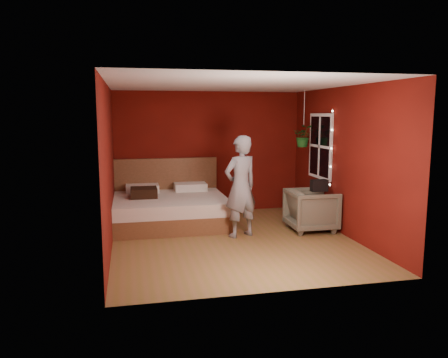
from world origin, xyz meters
TOP-DOWN VIEW (x-y plane):
  - floor at (0.00, 0.00)m, footprint 4.50×4.50m
  - room_walls at (0.00, 0.00)m, footprint 4.04×4.54m
  - window at (1.97, 0.90)m, footprint 0.05×0.97m
  - fairy_lights at (1.94, 0.38)m, footprint 0.04×0.04m
  - bed at (-0.95, 1.37)m, footprint 2.19×1.86m
  - person at (0.18, 0.19)m, footprint 0.75×0.63m
  - armchair at (1.56, 0.30)m, footprint 0.85×0.83m
  - handbag at (1.60, 0.10)m, footprint 0.29×0.15m
  - throw_pillow at (-1.43, 1.35)m, footprint 0.50×0.50m
  - hanging_plant at (1.76, 1.25)m, footprint 0.50×0.48m

SIDE VIEW (x-z plane):
  - floor at x=0.00m, z-range 0.00..0.00m
  - bed at x=-0.95m, z-range -0.29..0.91m
  - armchair at x=1.56m, z-range 0.00..0.76m
  - throw_pillow at x=-1.43m, z-range 0.55..0.72m
  - handbag at x=1.60m, z-range 0.76..0.97m
  - person at x=0.18m, z-range 0.00..1.77m
  - fairy_lights at x=1.94m, z-range 0.77..2.22m
  - window at x=1.97m, z-range 0.87..2.14m
  - room_walls at x=0.00m, z-range 0.37..2.99m
  - hanging_plant at x=1.76m, z-range 1.12..2.25m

